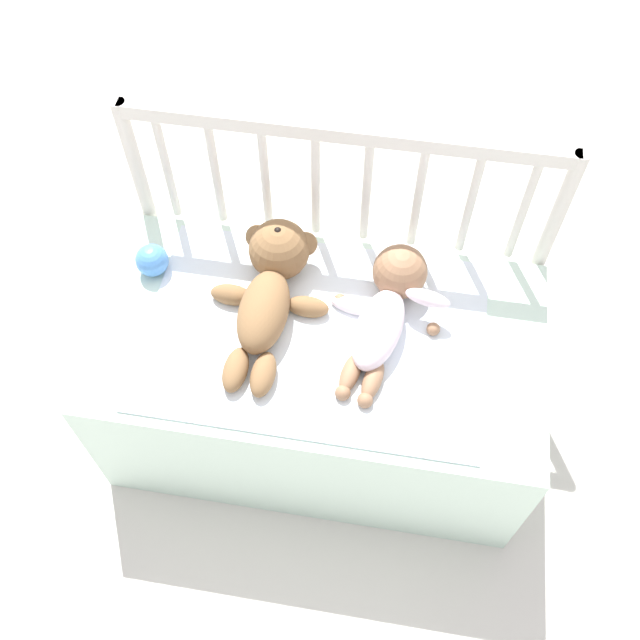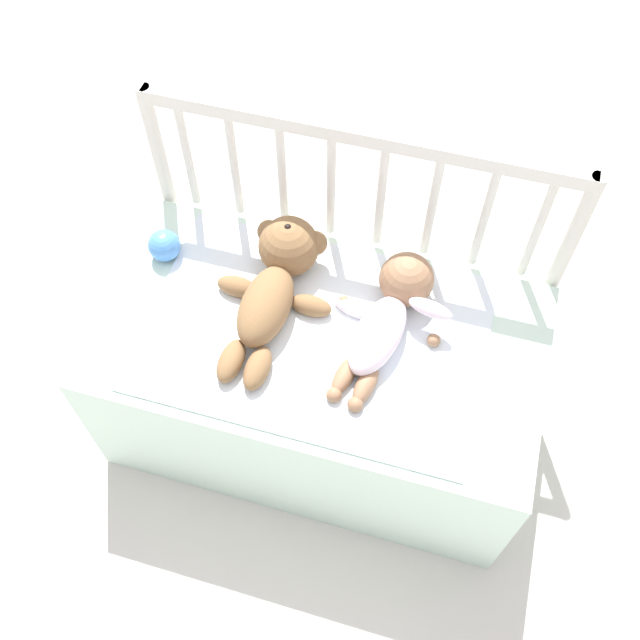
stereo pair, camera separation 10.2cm
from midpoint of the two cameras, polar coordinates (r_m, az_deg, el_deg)
The scene contains 7 objects.
ground_plane at distance 2.06m, azimuth 1.42°, elevation -7.81°, with size 12.00×12.00×0.00m, color silver.
crib_mattress at distance 1.86m, azimuth 1.56°, elevation -4.89°, with size 1.05×0.58×0.44m.
crib_rail at distance 1.76m, azimuth 4.50°, elevation 9.02°, with size 1.05×0.04×0.80m.
blanket at distance 1.66m, azimuth 1.37°, elevation -1.05°, with size 0.79×0.54×0.01m.
teddy_bear at distance 1.68m, azimuth -1.78°, elevation 3.20°, with size 0.29×0.45×0.15m.
baby at distance 1.65m, azimuth 7.33°, elevation 0.49°, with size 0.28×0.41×0.13m.
toy_ball at distance 1.80m, azimuth -10.77°, elevation 5.81°, with size 0.08×0.08×0.08m.
Camera 2 is at (0.24, -0.84, 1.86)m, focal length 40.00 mm.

